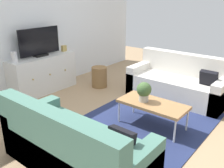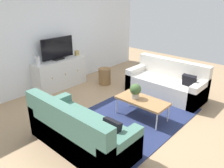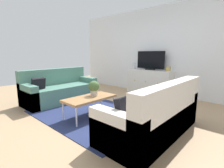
% 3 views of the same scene
% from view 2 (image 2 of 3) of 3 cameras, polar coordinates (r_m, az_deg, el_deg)
% --- Properties ---
extents(ground_plane, '(10.00, 10.00, 0.00)m').
position_cam_2_polar(ground_plane, '(4.89, 3.94, -7.51)').
color(ground_plane, tan).
extents(wall_back, '(6.40, 0.12, 2.70)m').
position_cam_2_polar(wall_back, '(6.24, -14.78, 11.62)').
color(wall_back, white).
rests_on(wall_back, ground_plane).
extents(area_rug, '(2.50, 1.90, 0.01)m').
position_cam_2_polar(area_rug, '(4.81, 5.36, -8.02)').
color(area_rug, navy).
rests_on(area_rug, ground_plane).
extents(couch_left_side, '(0.82, 1.88, 0.87)m').
position_cam_2_polar(couch_left_side, '(3.80, -8.52, -12.13)').
color(couch_left_side, '#4C7A6B').
rests_on(couch_left_side, ground_plane).
extents(couch_right_side, '(0.82, 1.88, 0.87)m').
position_cam_2_polar(couch_right_side, '(5.81, 13.66, 0.06)').
color(couch_right_side, silver).
rests_on(couch_right_side, ground_plane).
extents(coffee_table, '(0.50, 1.06, 0.41)m').
position_cam_2_polar(coffee_table, '(4.62, 7.53, -4.26)').
color(coffee_table, '#A37547').
rests_on(coffee_table, ground_plane).
extents(potted_plant, '(0.23, 0.23, 0.31)m').
position_cam_2_polar(potted_plant, '(4.58, 5.92, -1.60)').
color(potted_plant, '#B7B2A8').
rests_on(potted_plant, coffee_table).
extents(tv_console, '(1.45, 0.47, 0.77)m').
position_cam_2_polar(tv_console, '(6.23, -12.85, 2.57)').
color(tv_console, silver).
rests_on(tv_console, ground_plane).
extents(flat_screen_tv, '(0.93, 0.16, 0.58)m').
position_cam_2_polar(flat_screen_tv, '(6.06, -13.51, 8.61)').
color(flat_screen_tv, black).
rests_on(flat_screen_tv, tv_console).
extents(glass_vase, '(0.11, 0.11, 0.20)m').
position_cam_2_polar(glass_vase, '(5.78, -18.11, 5.55)').
color(glass_vase, silver).
rests_on(glass_vase, tv_console).
extents(mantel_clock, '(0.11, 0.07, 0.13)m').
position_cam_2_polar(mantel_clock, '(6.45, -8.82, 7.71)').
color(mantel_clock, tan).
rests_on(mantel_clock, tv_console).
extents(wicker_basket, '(0.34, 0.34, 0.45)m').
position_cam_2_polar(wicker_basket, '(6.34, -1.86, 1.95)').
color(wicker_basket, olive).
rests_on(wicker_basket, ground_plane).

